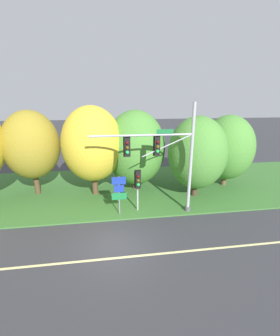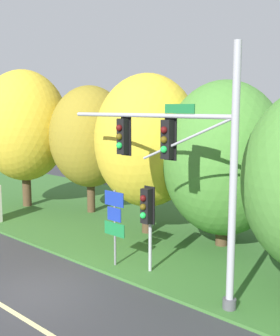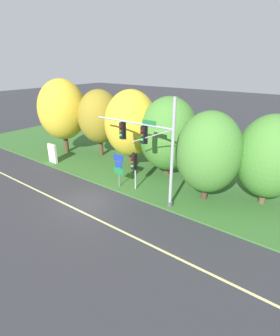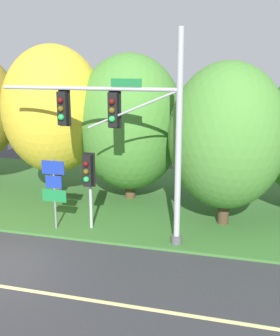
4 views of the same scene
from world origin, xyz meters
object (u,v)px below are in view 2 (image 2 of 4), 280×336
at_px(pedestrian_signal_near_kerb, 147,211).
at_px(tree_behind_signpost, 147,141).
at_px(traffic_signal_mast, 182,158).
at_px(tree_mid_verge, 224,159).
at_px(tree_left_of_mast, 90,137).
at_px(route_sign_post, 114,218).
at_px(tree_nearest_road, 24,126).

xyz_separation_m(pedestrian_signal_near_kerb, tree_behind_signpost, (-3.17, 3.59, 2.04)).
relative_size(traffic_signal_mast, tree_mid_verge, 1.10).
distance_m(tree_left_of_mast, tree_mid_verge, 8.41).
bearing_deg(tree_left_of_mast, pedestrian_signal_near_kerb, -28.64).
bearing_deg(tree_behind_signpost, route_sign_post, -64.65).
xyz_separation_m(traffic_signal_mast, tree_behind_signpost, (-4.95, 4.02, -0.01)).
bearing_deg(tree_nearest_road, tree_mid_verge, 7.21).
height_order(tree_left_of_mast, tree_behind_signpost, tree_behind_signpost).
height_order(route_sign_post, tree_behind_signpost, tree_behind_signpost).
bearing_deg(pedestrian_signal_near_kerb, tree_mid_verge, 85.21).
distance_m(traffic_signal_mast, tree_mid_verge, 5.01).
height_order(pedestrian_signal_near_kerb, tree_mid_verge, tree_mid_verge).
xyz_separation_m(route_sign_post, tree_behind_signpost, (-1.84, 3.89, 2.49)).
bearing_deg(pedestrian_signal_near_kerb, route_sign_post, -167.44).
xyz_separation_m(traffic_signal_mast, tree_mid_verge, (-1.42, 4.77, -0.58)).
height_order(traffic_signal_mast, tree_mid_verge, traffic_signal_mast).
height_order(route_sign_post, tree_mid_verge, tree_mid_verge).
relative_size(pedestrian_signal_near_kerb, tree_nearest_road, 0.39).
xyz_separation_m(traffic_signal_mast, route_sign_post, (-3.11, 0.13, -2.50)).
distance_m(traffic_signal_mast, tree_behind_signpost, 6.38).
relative_size(tree_nearest_road, tree_mid_verge, 1.15).
bearing_deg(pedestrian_signal_near_kerb, tree_behind_signpost, 131.43).
relative_size(traffic_signal_mast, tree_behind_signpost, 1.04).
distance_m(traffic_signal_mast, pedestrian_signal_near_kerb, 2.75).
relative_size(route_sign_post, tree_mid_verge, 0.41).
bearing_deg(pedestrian_signal_near_kerb, traffic_signal_mast, -13.40).
xyz_separation_m(pedestrian_signal_near_kerb, tree_nearest_road, (-11.93, 2.79, 2.48)).
bearing_deg(traffic_signal_mast, tree_nearest_road, 166.80).
bearing_deg(traffic_signal_mast, pedestrian_signal_near_kerb, 166.60).
bearing_deg(tree_left_of_mast, traffic_signal_mast, -26.11).
bearing_deg(tree_behind_signpost, tree_mid_verge, 12.05).
distance_m(route_sign_post, tree_mid_verge, 5.30).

